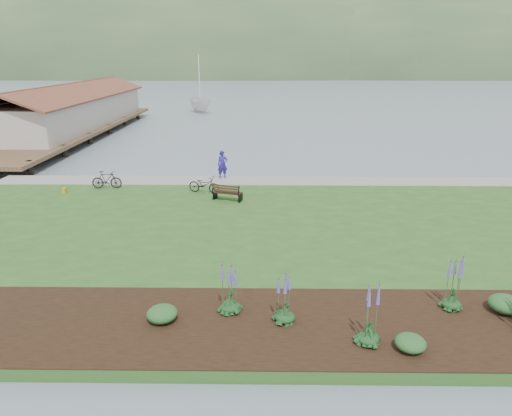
{
  "coord_description": "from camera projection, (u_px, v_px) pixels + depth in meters",
  "views": [
    {
      "loc": [
        0.25,
        -21.85,
        8.2
      ],
      "look_at": [
        -0.03,
        -1.32,
        1.3
      ],
      "focal_mm": 32.0,
      "sensor_mm": 36.0,
      "label": 1
    }
  ],
  "objects": [
    {
      "name": "sailboat",
      "position": [
        201.0,
        113.0,
        68.28
      ],
      "size": [
        13.75,
        13.81,
        26.44
      ],
      "primitive_type": "imported",
      "rotation": [
        0.0,
        0.0,
        0.51
      ],
      "color": "silver",
      "rests_on": "ground"
    },
    {
      "name": "shrub_0",
      "position": [
        162.0,
        314.0,
        13.97
      ],
      "size": [
        0.95,
        0.95,
        0.48
      ],
      "primitive_type": "ellipsoid",
      "color": "#1E4C21",
      "rests_on": "garden_bed"
    },
    {
      "name": "shrub_1",
      "position": [
        410.0,
        343.0,
        12.59
      ],
      "size": [
        0.86,
        0.86,
        0.43
      ],
      "primitive_type": "ellipsoid",
      "color": "#1E4C21",
      "rests_on": "garden_bed"
    },
    {
      "name": "pannier",
      "position": [
        64.0,
        191.0,
        27.07
      ],
      "size": [
        0.19,
        0.29,
        0.31
      ],
      "primitive_type": "cube",
      "rotation": [
        0.0,
        0.0,
        0.01
      ],
      "color": "#B99515",
      "rests_on": "lawn"
    },
    {
      "name": "far_hillside",
      "position": [
        311.0,
        76.0,
        184.19
      ],
      "size": [
        580.0,
        80.0,
        38.0
      ],
      "primitive_type": null,
      "color": "#34502D",
      "rests_on": "ground"
    },
    {
      "name": "echium_0",
      "position": [
        370.0,
        318.0,
        12.69
      ],
      "size": [
        0.62,
        0.62,
        2.11
      ],
      "color": "#14391A",
      "rests_on": "garden_bed"
    },
    {
      "name": "ground",
      "position": [
        257.0,
        224.0,
        23.33
      ],
      "size": [
        600.0,
        600.0,
        0.0
      ],
      "primitive_type": "plane",
      "color": "slate",
      "rests_on": "ground"
    },
    {
      "name": "echium_5",
      "position": [
        230.0,
        291.0,
        14.32
      ],
      "size": [
        0.62,
        0.62,
        1.84
      ],
      "color": "#14391A",
      "rests_on": "garden_bed"
    },
    {
      "name": "pier_pavilion",
      "position": [
        73.0,
        110.0,
        48.82
      ],
      "size": [
        8.0,
        36.0,
        5.4
      ],
      "color": "#4C3826",
      "rests_on": "ground"
    },
    {
      "name": "bicycle_a",
      "position": [
        204.0,
        185.0,
        27.0
      ],
      "size": [
        1.26,
        2.08,
        1.03
      ],
      "primitive_type": "imported",
      "rotation": [
        0.0,
        0.0,
        1.25
      ],
      "color": "black",
      "rests_on": "lawn"
    },
    {
      "name": "echium_4",
      "position": [
        285.0,
        299.0,
        13.74
      ],
      "size": [
        0.62,
        0.62,
        1.95
      ],
      "color": "#14391A",
      "rests_on": "garden_bed"
    },
    {
      "name": "park_bench",
      "position": [
        227.0,
        192.0,
        25.56
      ],
      "size": [
        1.73,
        1.14,
        1.0
      ],
      "rotation": [
        0.0,
        0.0,
        -0.33
      ],
      "color": "black",
      "rests_on": "lawn"
    },
    {
      "name": "lawn",
      "position": [
        256.0,
        235.0,
        21.37
      ],
      "size": [
        34.0,
        20.0,
        0.4
      ],
      "primitive_type": "cube",
      "color": "#26501C",
      "rests_on": "ground"
    },
    {
      "name": "shrub_2",
      "position": [
        506.0,
        304.0,
        14.47
      ],
      "size": [
        1.04,
        1.04,
        0.52
      ],
      "primitive_type": "ellipsoid",
      "color": "#1E4C21",
      "rests_on": "garden_bed"
    },
    {
      "name": "shoreline_path",
      "position": [
        258.0,
        181.0,
        29.73
      ],
      "size": [
        34.0,
        2.2,
        0.03
      ],
      "primitive_type": "cube",
      "color": "gray",
      "rests_on": "lawn"
    },
    {
      "name": "person",
      "position": [
        222.0,
        162.0,
        29.99
      ],
      "size": [
        0.93,
        0.77,
        2.2
      ],
      "primitive_type": "imported",
      "rotation": [
        0.0,
        0.0,
        0.32
      ],
      "color": "navy",
      "rests_on": "lawn"
    },
    {
      "name": "garden_bed",
      "position": [
        352.0,
        324.0,
        13.87
      ],
      "size": [
        24.0,
        4.4,
        0.04
      ],
      "primitive_type": "cube",
      "color": "black",
      "rests_on": "lawn"
    },
    {
      "name": "bicycle_b",
      "position": [
        107.0,
        180.0,
        27.91
      ],
      "size": [
        0.57,
        1.82,
        1.09
      ],
      "primitive_type": "imported",
      "rotation": [
        0.0,
        0.0,
        1.6
      ],
      "color": "black",
      "rests_on": "lawn"
    },
    {
      "name": "echium_1",
      "position": [
        454.0,
        284.0,
        14.46
      ],
      "size": [
        0.62,
        0.62,
        2.12
      ],
      "color": "#14391A",
      "rests_on": "garden_bed"
    }
  ]
}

